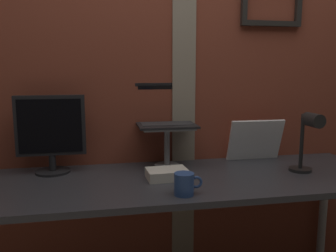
{
  "coord_description": "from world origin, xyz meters",
  "views": [
    {
      "loc": [
        -0.48,
        -1.6,
        1.27
      ],
      "look_at": [
        -0.14,
        0.17,
        0.98
      ],
      "focal_mm": 37.71,
      "sensor_mm": 36.0,
      "label": 1
    }
  ],
  "objects_px": {
    "laptop": "(165,113)",
    "desk_lamp": "(308,136)",
    "monitor": "(51,130)",
    "coffee_mug": "(185,184)",
    "whiteboard_panel": "(255,140)"
  },
  "relations": [
    {
      "from": "monitor",
      "to": "coffee_mug",
      "type": "xyz_separation_m",
      "value": [
        0.61,
        -0.46,
        -0.18
      ]
    },
    {
      "from": "laptop",
      "to": "desk_lamp",
      "type": "relative_size",
      "value": 0.99
    },
    {
      "from": "monitor",
      "to": "laptop",
      "type": "relative_size",
      "value": 1.28
    },
    {
      "from": "monitor",
      "to": "whiteboard_panel",
      "type": "relative_size",
      "value": 1.25
    },
    {
      "from": "monitor",
      "to": "desk_lamp",
      "type": "xyz_separation_m",
      "value": [
        1.3,
        -0.27,
        -0.03
      ]
    },
    {
      "from": "whiteboard_panel",
      "to": "desk_lamp",
      "type": "xyz_separation_m",
      "value": [
        0.14,
        -0.31,
        0.08
      ]
    },
    {
      "from": "coffee_mug",
      "to": "whiteboard_panel",
      "type": "bearing_deg",
      "value": 42.0
    },
    {
      "from": "desk_lamp",
      "to": "monitor",
      "type": "bearing_deg",
      "value": 168.16
    },
    {
      "from": "desk_lamp",
      "to": "coffee_mug",
      "type": "distance_m",
      "value": 0.74
    },
    {
      "from": "desk_lamp",
      "to": "whiteboard_panel",
      "type": "bearing_deg",
      "value": 114.65
    },
    {
      "from": "laptop",
      "to": "desk_lamp",
      "type": "bearing_deg",
      "value": -26.72
    },
    {
      "from": "laptop",
      "to": "desk_lamp",
      "type": "height_order",
      "value": "laptop"
    },
    {
      "from": "whiteboard_panel",
      "to": "coffee_mug",
      "type": "bearing_deg",
      "value": -138.0
    },
    {
      "from": "coffee_mug",
      "to": "laptop",
      "type": "bearing_deg",
      "value": 89.07
    },
    {
      "from": "laptop",
      "to": "monitor",
      "type": "bearing_deg",
      "value": -173.2
    }
  ]
}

